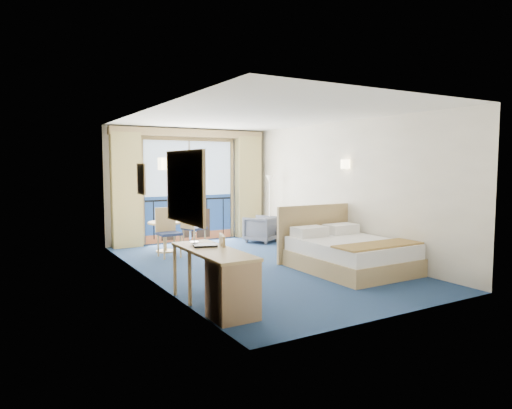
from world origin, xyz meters
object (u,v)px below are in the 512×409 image
(table_chair_b, at_px, (168,229))
(table_chair_a, at_px, (191,225))
(round_table, at_px, (165,229))
(desk_chair, at_px, (230,262))
(bed, at_px, (348,253))
(desk, at_px, (228,283))
(floor_lamp, at_px, (270,191))
(nightstand, at_px, (322,241))
(armchair, at_px, (261,229))

(table_chair_b, bearing_deg, table_chair_a, 31.48)
(round_table, bearing_deg, desk_chair, -95.61)
(bed, bearing_deg, desk, -158.77)
(table_chair_a, bearing_deg, floor_lamp, -105.33)
(floor_lamp, relative_size, desk, 0.99)
(round_table, height_order, table_chair_a, table_chair_a)
(desk, distance_m, table_chair_a, 4.49)
(nightstand, xyz_separation_m, desk_chair, (-3.16, -1.93, 0.25))
(nightstand, xyz_separation_m, table_chair_a, (-2.22, 1.72, 0.29))
(floor_lamp, distance_m, round_table, 2.78)
(nightstand, height_order, round_table, round_table)
(table_chair_a, bearing_deg, armchair, -108.18)
(floor_lamp, distance_m, table_chair_b, 2.95)
(desk_chair, distance_m, table_chair_a, 3.77)
(nightstand, height_order, armchair, armchair)
(round_table, bearing_deg, table_chair_b, -103.35)
(nightstand, height_order, desk, desk)
(desk, height_order, table_chair_a, table_chair_a)
(desk_chair, height_order, round_table, desk_chair)
(floor_lamp, height_order, desk, floor_lamp)
(bed, relative_size, armchair, 2.95)
(floor_lamp, bearing_deg, nightstand, -86.82)
(bed, xyz_separation_m, table_chair_a, (-1.63, 3.16, 0.24))
(round_table, bearing_deg, bed, -55.70)
(floor_lamp, relative_size, table_chair_b, 1.62)
(desk, xyz_separation_m, round_table, (0.71, 4.36, 0.07))
(round_table, height_order, table_chair_b, table_chair_b)
(desk_chair, height_order, table_chair_b, table_chair_b)
(nightstand, bearing_deg, floor_lamp, 93.18)
(floor_lamp, height_order, round_table, floor_lamp)
(bed, distance_m, desk, 3.13)
(desk, distance_m, round_table, 4.42)
(armchair, relative_size, round_table, 0.97)
(armchair, xyz_separation_m, table_chair_a, (-1.81, -0.07, 0.23))
(table_chair_a, bearing_deg, nightstand, -148.06)
(nightstand, distance_m, table_chair_b, 3.19)
(bed, distance_m, nightstand, 1.56)
(bed, bearing_deg, round_table, 124.30)
(armchair, height_order, floor_lamp, floor_lamp)
(bed, bearing_deg, desk_chair, -169.27)
(bed, height_order, nightstand, bed)
(desk_chair, xyz_separation_m, table_chair_b, (0.24, 3.21, 0.05))
(bed, distance_m, table_chair_a, 3.57)
(table_chair_b, bearing_deg, armchair, 10.43)
(armchair, bearing_deg, desk, 25.55)
(desk, bearing_deg, floor_lamp, 52.81)
(armchair, height_order, table_chair_b, table_chair_b)
(round_table, bearing_deg, armchair, 0.15)
(bed, height_order, armchair, bed)
(armchair, relative_size, desk_chair, 0.77)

